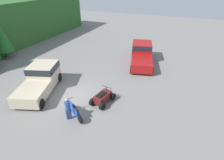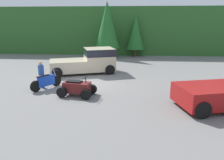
{
  "view_description": "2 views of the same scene",
  "coord_description": "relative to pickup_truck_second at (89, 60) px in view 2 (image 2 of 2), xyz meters",
  "views": [
    {
      "loc": [
        -9.75,
        -7.46,
        8.41
      ],
      "look_at": [
        2.11,
        -2.41,
        0.95
      ],
      "focal_mm": 28.0,
      "sensor_mm": 36.0,
      "label": 1
    },
    {
      "loc": [
        3.06,
        -14.09,
        4.12
      ],
      "look_at": [
        2.11,
        -2.41,
        0.95
      ],
      "focal_mm": 35.0,
      "sensor_mm": 36.0,
      "label": 2
    }
  ],
  "objects": [
    {
      "name": "ground_plane",
      "position": [
        0.21,
        -3.27,
        -1.04
      ],
      "size": [
        80.0,
        80.0,
        0.0
      ],
      "primitive_type": "plane",
      "color": "slate"
    },
    {
      "name": "pickup_truck_second",
      "position": [
        0.0,
        0.0,
        0.0
      ],
      "size": [
        5.55,
        3.78,
        1.99
      ],
      "rotation": [
        0.0,
        0.0,
        0.34
      ],
      "color": "beige",
      "rests_on": "ground_plane"
    },
    {
      "name": "rider_person",
      "position": [
        -2.26,
        -4.4,
        -0.11
      ],
      "size": [
        0.5,
        0.5,
        1.71
      ],
      "rotation": [
        0.0,
        0.0,
        0.75
      ],
      "color": "navy",
      "rests_on": "ground_plane"
    },
    {
      "name": "tree_mid_left",
      "position": [
        3.92,
        9.12,
        1.8
      ],
      "size": [
        2.12,
        2.12,
        4.82
      ],
      "color": "brown",
      "rests_on": "ground_plane"
    },
    {
      "name": "traffic_cone",
      "position": [
        -4.02,
        2.52,
        -0.78
      ],
      "size": [
        0.42,
        0.42,
        0.55
      ],
      "color": "black",
      "rests_on": "ground_plane"
    },
    {
      "name": "quad_atv",
      "position": [
        0.33,
        -5.74,
        -0.59
      ],
      "size": [
        2.18,
        1.5,
        1.16
      ],
      "rotation": [
        0.0,
        0.0,
        -0.18
      ],
      "color": "black",
      "rests_on": "ground_plane"
    },
    {
      "name": "tree_left",
      "position": [
        0.68,
        7.89,
        2.67
      ],
      "size": [
        2.78,
        2.78,
        6.31
      ],
      "color": "brown",
      "rests_on": "ground_plane"
    },
    {
      "name": "hillside_backdrop",
      "position": [
        0.21,
        12.73,
        1.88
      ],
      "size": [
        44.0,
        6.0,
        5.84
      ],
      "color": "#2D6028",
      "rests_on": "ground_plane"
    },
    {
      "name": "dirt_bike",
      "position": [
        -1.87,
        -4.64,
        -0.57
      ],
      "size": [
        1.3,
        1.96,
        1.12
      ],
      "rotation": [
        0.0,
        0.0,
        1.0
      ],
      "color": "black",
      "rests_on": "ground_plane"
    }
  ]
}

